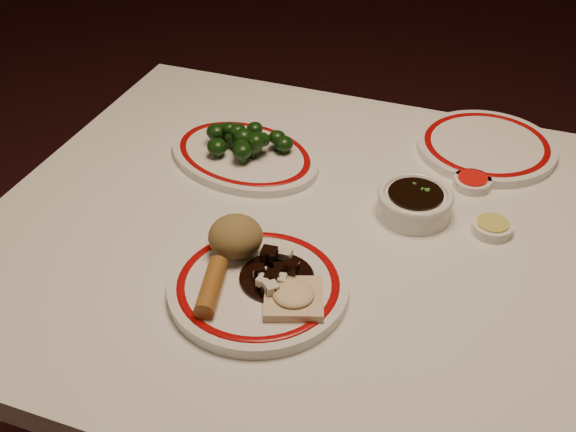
% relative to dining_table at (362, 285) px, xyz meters
% --- Properties ---
extents(dining_table, '(1.20, 0.90, 0.75)m').
position_rel_dining_table_xyz_m(dining_table, '(0.00, 0.00, 0.00)').
color(dining_table, white).
rests_on(dining_table, ground).
extents(main_plate, '(0.32, 0.32, 0.02)m').
position_rel_dining_table_xyz_m(main_plate, '(-0.11, -0.16, 0.10)').
color(main_plate, white).
rests_on(main_plate, dining_table).
extents(rice_mound, '(0.08, 0.08, 0.06)m').
position_rel_dining_table_xyz_m(rice_mound, '(-0.17, -0.11, 0.14)').
color(rice_mound, olive).
rests_on(rice_mound, main_plate).
extents(spring_roll, '(0.05, 0.10, 0.03)m').
position_rel_dining_table_xyz_m(spring_roll, '(-0.16, -0.21, 0.12)').
color(spring_roll, '#9B6226').
rests_on(spring_roll, main_plate).
extents(fried_wonton, '(0.10, 0.10, 0.02)m').
position_rel_dining_table_xyz_m(fried_wonton, '(-0.05, -0.18, 0.12)').
color(fried_wonton, beige).
rests_on(fried_wonton, main_plate).
extents(stirfry_heap, '(0.11, 0.11, 0.03)m').
position_rel_dining_table_xyz_m(stirfry_heap, '(-0.09, -0.15, 0.12)').
color(stirfry_heap, black).
rests_on(stirfry_heap, main_plate).
extents(broccoli_plate, '(0.34, 0.32, 0.02)m').
position_rel_dining_table_xyz_m(broccoli_plate, '(-0.27, 0.15, 0.10)').
color(broccoli_plate, white).
rests_on(broccoli_plate, dining_table).
extents(broccoli_pile, '(0.16, 0.12, 0.05)m').
position_rel_dining_table_xyz_m(broccoli_pile, '(-0.27, 0.15, 0.13)').
color(broccoli_pile, '#23471C').
rests_on(broccoli_pile, broccoli_plate).
extents(soy_bowl, '(0.12, 0.12, 0.04)m').
position_rel_dining_table_xyz_m(soy_bowl, '(0.05, 0.09, 0.11)').
color(soy_bowl, white).
rests_on(soy_bowl, dining_table).
extents(sweet_sour_dish, '(0.06, 0.06, 0.02)m').
position_rel_dining_table_xyz_m(sweet_sour_dish, '(0.13, 0.20, 0.10)').
color(sweet_sour_dish, white).
rests_on(sweet_sour_dish, dining_table).
extents(mustard_dish, '(0.06, 0.06, 0.02)m').
position_rel_dining_table_xyz_m(mustard_dish, '(0.18, 0.09, 0.10)').
color(mustard_dish, white).
rests_on(mustard_dish, dining_table).
extents(far_plate, '(0.28, 0.28, 0.02)m').
position_rel_dining_table_xyz_m(far_plate, '(0.14, 0.33, 0.10)').
color(far_plate, white).
rests_on(far_plate, dining_table).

